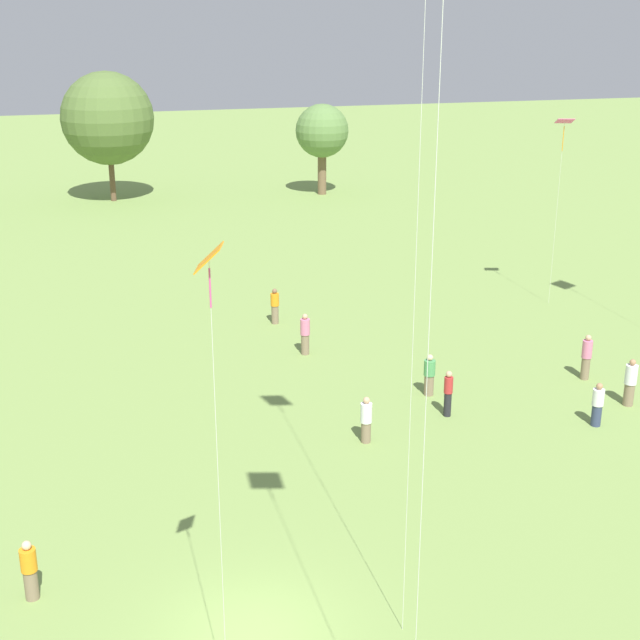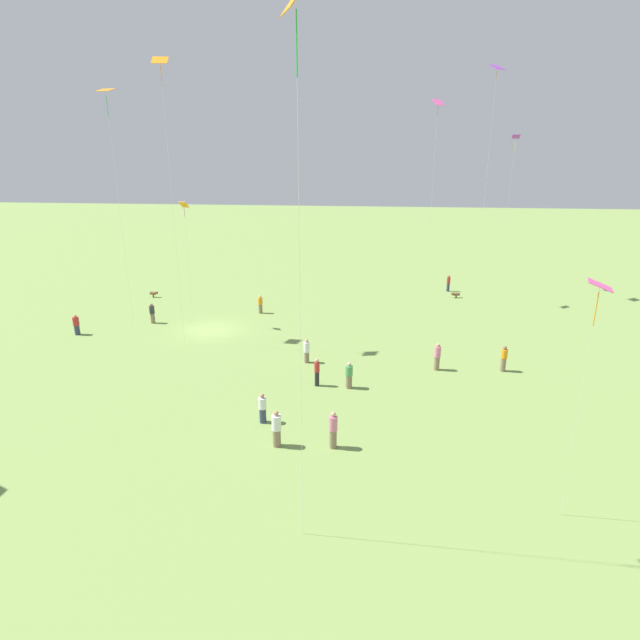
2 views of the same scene
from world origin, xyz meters
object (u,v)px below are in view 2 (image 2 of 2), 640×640
object	(u,v)px
person_1	(333,430)
kite_5	(496,78)
person_0	(277,429)
person_9	(504,359)
person_10	(76,325)
person_5	(448,283)
person_8	(437,357)
person_3	(307,351)
kite_2	(107,102)
dog_1	(154,293)
person_6	(349,375)
kite_7	(598,296)
person_4	(317,372)
kite_8	(297,27)
kite_4	(515,148)
person_11	(152,313)
person_2	(263,408)
person_7	(260,304)
kite_1	(161,77)
dog_0	(455,294)
kite_3	(437,114)
kite_0	(184,212)

from	to	relation	value
person_1	kite_5	xyz separation A→B (m)	(-30.86, 11.60, 19.51)
person_0	person_9	bearing A→B (deg)	-109.57
person_1	person_10	size ratio (longest dim) A/B	1.14
person_5	person_8	distance (m)	21.77
person_3	kite_2	world-z (taller)	kite_2
person_3	kite_2	size ratio (longest dim) A/B	0.09
dog_1	person_8	bearing A→B (deg)	61.59
person_6	person_8	size ratio (longest dim) A/B	0.91
person_5	kite_7	distance (m)	36.32
person_3	person_4	size ratio (longest dim) A/B	0.95
person_0	kite_8	size ratio (longest dim) A/B	0.11
person_4	kite_4	size ratio (longest dim) A/B	0.11
person_1	person_11	size ratio (longest dim) A/B	1.09
person_1	person_9	distance (m)	14.66
person_9	person_11	distance (m)	28.22
person_5	kite_8	size ratio (longest dim) A/B	0.10
person_0	person_4	distance (m)	7.09
person_2	person_7	size ratio (longest dim) A/B	0.98
person_2	person_11	distance (m)	20.39
person_6	person_7	distance (m)	17.28
person_4	kite_2	distance (m)	23.87
kite_1	kite_7	xyz separation A→B (m)	(16.35, 21.92, -9.54)
person_2	person_1	bearing A→B (deg)	89.50
kite_2	dog_0	xyz separation A→B (m)	(-14.74, 26.87, -16.71)
kite_2	kite_5	size ratio (longest dim) A/B	0.83
person_6	kite_7	world-z (taller)	kite_7
kite_1	kite_2	xyz separation A→B (m)	(-1.74, -4.90, -1.28)
kite_1	kite_8	distance (m)	22.34
person_4	person_10	size ratio (longest dim) A/B	1.07
person_4	person_7	distance (m)	16.26
person_2	person_11	bearing A→B (deg)	-113.15
person_3	person_5	distance (m)	24.47
person_9	kite_2	xyz separation A→B (m)	(-3.84, -27.62, 16.23)
person_7	kite_2	xyz separation A→B (m)	(6.94, -8.62, 16.26)
person_6	kite_3	distance (m)	26.84
person_7	person_8	size ratio (longest dim) A/B	0.91
kite_5	kite_1	bearing A→B (deg)	-133.98
person_6	person_9	world-z (taller)	person_9
person_6	kite_1	world-z (taller)	kite_1
kite_4	person_7	bearing A→B (deg)	81.78
person_11	kite_4	bearing A→B (deg)	-113.03
person_10	person_11	world-z (taller)	person_11
kite_0	dog_1	size ratio (longest dim) A/B	12.35
person_8	kite_8	world-z (taller)	kite_8
person_0	person_7	xyz separation A→B (m)	(-21.61, -6.17, -0.09)
person_3	person_4	bearing A→B (deg)	-65.72
person_2	dog_1	distance (m)	28.97
person_10	kite_0	world-z (taller)	kite_0
kite_1	kite_0	bearing A→B (deg)	134.97
kite_1	kite_5	world-z (taller)	kite_5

